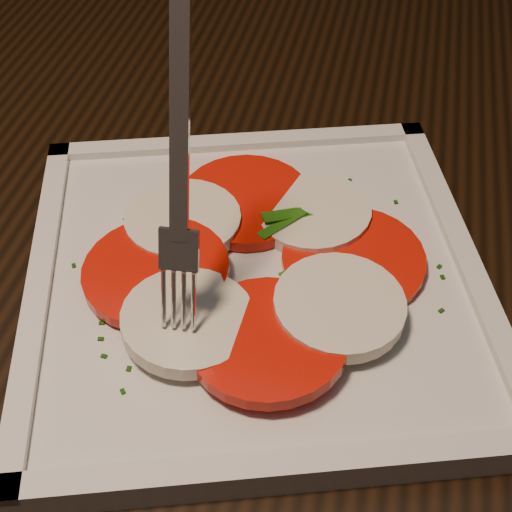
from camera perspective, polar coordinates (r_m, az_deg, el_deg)
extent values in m
cube|color=black|center=(0.56, -7.68, 3.75)|extent=(1.24, 0.86, 0.04)
cube|color=black|center=(1.16, 10.27, 10.47)|extent=(0.54, 0.54, 0.04)
cylinder|color=black|center=(1.16, 2.10, -5.10)|extent=(0.04, 0.04, 0.41)
cylinder|color=black|center=(1.25, 18.75, -3.50)|extent=(0.04, 0.04, 0.41)
cylinder|color=black|center=(1.41, 0.19, 6.16)|extent=(0.04, 0.04, 0.41)
cylinder|color=black|center=(1.49, 14.22, 6.89)|extent=(0.04, 0.04, 0.41)
cube|color=silver|center=(0.46, 0.00, -1.96)|extent=(0.37, 0.37, 0.01)
cylinder|color=red|center=(0.46, 7.79, -0.36)|extent=(0.09, 0.09, 0.01)
cylinder|color=beige|center=(0.49, 4.65, 3.37)|extent=(0.08, 0.08, 0.01)
cylinder|color=red|center=(0.50, -0.78, 4.45)|extent=(0.09, 0.09, 0.01)
cylinder|color=beige|center=(0.48, -5.87, 2.82)|extent=(0.08, 0.08, 0.01)
cylinder|color=red|center=(0.45, -8.02, -1.17)|extent=(0.09, 0.09, 0.01)
cylinder|color=beige|center=(0.42, -5.46, -5.19)|extent=(0.08, 0.08, 0.02)
cylinder|color=red|center=(0.41, 0.96, -6.67)|extent=(0.09, 0.09, 0.01)
cylinder|color=beige|center=(0.42, 6.69, -3.97)|extent=(0.08, 0.08, 0.01)
cube|color=#225C0F|center=(0.44, -5.18, -2.32)|extent=(0.02, 0.04, 0.01)
cube|color=#225C0F|center=(0.47, 2.10, 2.63)|extent=(0.03, 0.03, 0.00)
cube|color=#225C0F|center=(0.48, 3.05, 3.43)|extent=(0.04, 0.03, 0.01)
cube|color=#225C0F|center=(0.43, 3.68, -2.94)|extent=(0.03, 0.03, 0.00)
cube|color=#225C0F|center=(0.43, 3.78, -2.59)|extent=(0.03, 0.04, 0.01)
cube|color=#225C0F|center=(0.40, -1.53, -8.21)|extent=(0.03, 0.03, 0.00)
cube|color=#225C0F|center=(0.44, -6.60, -1.45)|extent=(0.02, 0.04, 0.01)
cube|color=#103C0A|center=(0.48, 11.14, -0.02)|extent=(0.00, 0.00, 0.00)
cube|color=#103C0A|center=(0.50, -10.37, 2.96)|extent=(0.00, 0.00, 0.00)
cube|color=#103C0A|center=(0.47, 11.20, -0.46)|extent=(0.00, 0.00, 0.00)
cube|color=#103C0A|center=(0.43, -12.31, -6.51)|extent=(0.00, 0.00, 0.00)
cube|color=#103C0A|center=(0.44, -12.23, -5.26)|extent=(0.00, 0.00, 0.00)
cube|color=#103C0A|center=(0.42, -12.06, -7.85)|extent=(0.00, 0.00, 0.00)
cube|color=#103C0A|center=(0.48, -12.87, -0.05)|extent=(0.00, 0.00, 0.00)
cube|color=#103C0A|center=(0.48, -14.38, -0.75)|extent=(0.00, 0.00, 0.00)
cube|color=#103C0A|center=(0.41, -10.61, -10.61)|extent=(0.00, 0.00, 0.00)
cube|color=#103C0A|center=(0.47, 14.45, -0.83)|extent=(0.00, 0.00, 0.00)
cube|color=#103C0A|center=(0.40, 0.19, -10.75)|extent=(0.00, 0.00, 0.00)
cube|color=#103C0A|center=(0.53, 1.54, 6.43)|extent=(0.00, 0.00, 0.00)
cube|color=#103C0A|center=(0.47, 14.70, -1.66)|extent=(0.00, 0.00, 0.00)
cube|color=#103C0A|center=(0.41, -10.14, -8.87)|extent=(0.00, 0.00, 0.00)
cube|color=#103C0A|center=(0.51, 7.13, 4.11)|extent=(0.00, 0.00, 0.00)
cube|color=#103C0A|center=(0.53, 7.52, 6.00)|extent=(0.00, 0.00, 0.00)
cube|color=#103C0A|center=(0.51, 6.12, 4.53)|extent=(0.00, 0.00, 0.00)
cube|color=#103C0A|center=(0.45, 14.60, -4.26)|extent=(0.00, 0.00, 0.00)
cube|color=#103C0A|center=(0.41, -7.48, -8.58)|extent=(0.00, 0.00, 0.00)
cube|color=#103C0A|center=(0.52, 11.13, 4.25)|extent=(0.00, 0.00, 0.00)
cube|color=#103C0A|center=(0.43, 9.84, -5.89)|extent=(0.00, 0.00, 0.00)
cube|color=#103C0A|center=(0.47, 11.26, -0.66)|extent=(0.00, 0.00, 0.00)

